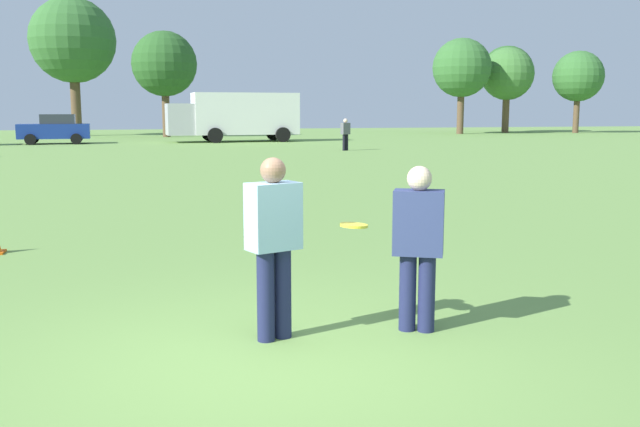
{
  "coord_description": "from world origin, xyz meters",
  "views": [
    {
      "loc": [
        -0.88,
        -5.62,
        2.12
      ],
      "look_at": [
        0.79,
        1.39,
        1.04
      ],
      "focal_mm": 38.91,
      "sensor_mm": 36.0,
      "label": 1
    }
  ],
  "objects_px": {
    "player_thrower": "(274,238)",
    "parked_car_mid_right": "(55,129)",
    "box_truck": "(236,115)",
    "frisbee": "(354,225)",
    "bystander_far_jogger": "(345,132)",
    "player_defender": "(418,240)"
  },
  "relations": [
    {
      "from": "player_defender",
      "to": "frisbee",
      "type": "relative_size",
      "value": 5.89
    },
    {
      "from": "player_defender",
      "to": "frisbee",
      "type": "height_order",
      "value": "player_defender"
    },
    {
      "from": "frisbee",
      "to": "parked_car_mid_right",
      "type": "relative_size",
      "value": 0.06
    },
    {
      "from": "parked_car_mid_right",
      "to": "box_truck",
      "type": "xyz_separation_m",
      "value": [
        11.2,
        0.34,
        0.83
      ]
    },
    {
      "from": "box_truck",
      "to": "parked_car_mid_right",
      "type": "bearing_deg",
      "value": -178.29
    },
    {
      "from": "parked_car_mid_right",
      "to": "box_truck",
      "type": "height_order",
      "value": "box_truck"
    },
    {
      "from": "player_defender",
      "to": "box_truck",
      "type": "height_order",
      "value": "box_truck"
    },
    {
      "from": "player_thrower",
      "to": "frisbee",
      "type": "height_order",
      "value": "player_thrower"
    },
    {
      "from": "player_defender",
      "to": "box_truck",
      "type": "xyz_separation_m",
      "value": [
        2.86,
        39.87,
        0.86
      ]
    },
    {
      "from": "frisbee",
      "to": "box_truck",
      "type": "distance_m",
      "value": 39.86
    },
    {
      "from": "box_truck",
      "to": "bystander_far_jogger",
      "type": "distance_m",
      "value": 12.03
    },
    {
      "from": "player_defender",
      "to": "bystander_far_jogger",
      "type": "distance_m",
      "value": 29.59
    },
    {
      "from": "player_thrower",
      "to": "parked_car_mid_right",
      "type": "height_order",
      "value": "parked_car_mid_right"
    },
    {
      "from": "parked_car_mid_right",
      "to": "bystander_far_jogger",
      "type": "xyz_separation_m",
      "value": [
        15.58,
        -10.84,
        0.01
      ]
    },
    {
      "from": "player_thrower",
      "to": "parked_car_mid_right",
      "type": "xyz_separation_m",
      "value": [
        -6.96,
        39.46,
        -0.03
      ]
    },
    {
      "from": "parked_car_mid_right",
      "to": "box_truck",
      "type": "relative_size",
      "value": 0.5
    },
    {
      "from": "parked_car_mid_right",
      "to": "box_truck",
      "type": "bearing_deg",
      "value": 1.71
    },
    {
      "from": "player_defender",
      "to": "box_truck",
      "type": "relative_size",
      "value": 0.18
    },
    {
      "from": "player_thrower",
      "to": "player_defender",
      "type": "xyz_separation_m",
      "value": [
        1.38,
        -0.08,
        -0.06
      ]
    },
    {
      "from": "parked_car_mid_right",
      "to": "player_thrower",
      "type": "bearing_deg",
      "value": -79.99
    },
    {
      "from": "frisbee",
      "to": "bystander_far_jogger",
      "type": "xyz_separation_m",
      "value": [
        7.83,
        28.52,
        -0.1
      ]
    },
    {
      "from": "parked_car_mid_right",
      "to": "bystander_far_jogger",
      "type": "height_order",
      "value": "parked_car_mid_right"
    }
  ]
}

